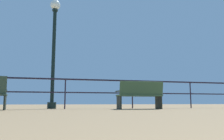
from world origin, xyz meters
The scene contains 3 objects.
pier_railing centered at (0.00, 9.58, 0.76)m, with size 23.84×0.05×1.01m.
bench_near_right centered at (2.31, 8.66, 0.47)m, with size 1.44×0.71×0.88m.
lamppost_center centered at (-0.42, 9.81, 2.30)m, with size 0.35×0.35×3.94m.
Camera 1 is at (-0.50, 1.63, 0.20)m, focal length 37.41 mm.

